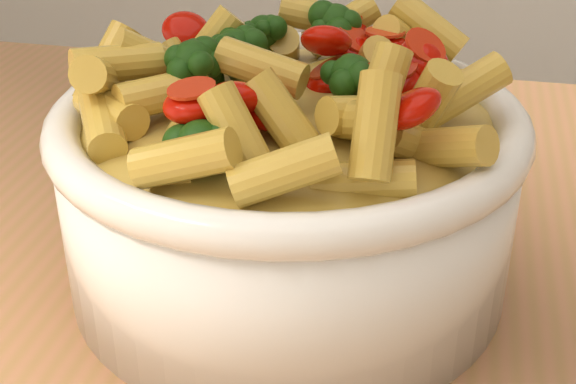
# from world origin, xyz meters

# --- Properties ---
(serving_bowl) EXTENTS (0.25, 0.25, 0.11)m
(serving_bowl) POSITION_xyz_m (0.08, 0.06, 0.95)
(serving_bowl) COLOR white
(serving_bowl) RESTS_ON table
(pasta_salad) EXTENTS (0.20, 0.20, 0.04)m
(pasta_salad) POSITION_xyz_m (0.08, 0.06, 1.02)
(pasta_salad) COLOR gold
(pasta_salad) RESTS_ON serving_bowl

